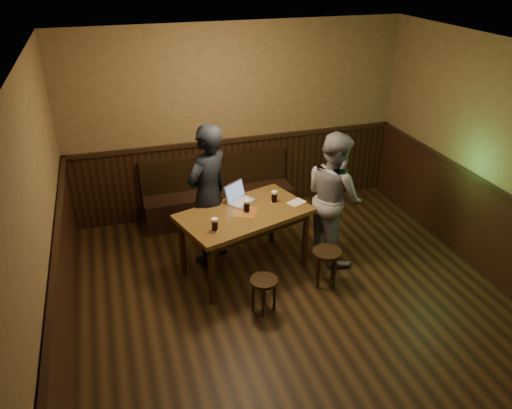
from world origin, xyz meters
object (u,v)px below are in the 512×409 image
object	(u,v)px
laptop	(239,197)
person_suit	(208,195)
stool_right	(327,258)
person_grey	(334,197)
pub_table	(244,220)
pint_mid	(247,206)
pint_left	(215,224)
bench	(218,198)
stool_left	(264,286)
pint_right	(274,197)

from	to	relation	value
laptop	person_suit	size ratio (longest dim) A/B	0.23
stool_right	laptop	xyz separation A→B (m)	(-0.84, 0.87, 0.52)
person_grey	stool_right	bearing A→B (deg)	142.72
pub_table	pint_mid	bearing A→B (deg)	-21.30
stool_right	person_suit	size ratio (longest dim) A/B	0.25
person_suit	stool_right	bearing A→B (deg)	106.18
pub_table	stool_right	xyz separation A→B (m)	(0.85, -0.59, -0.35)
pint_left	laptop	size ratio (longest dim) A/B	0.36
bench	pint_mid	bearing A→B (deg)	-88.89
pub_table	stool_left	bearing A→B (deg)	-109.31
stool_left	stool_right	world-z (taller)	stool_right
pint_left	pint_right	distance (m)	0.98
person_suit	person_grey	xyz separation A→B (m)	(1.54, -0.38, -0.07)
stool_right	pub_table	bearing A→B (deg)	145.38
laptop	stool_right	bearing A→B (deg)	-80.69
pint_right	person_suit	size ratio (longest dim) A/B	0.08
pint_right	person_suit	xyz separation A→B (m)	(-0.79, 0.25, 0.02)
pint_mid	laptop	size ratio (longest dim) A/B	0.36
pint_mid	person_suit	xyz separation A→B (m)	(-0.39, 0.39, 0.02)
bench	pub_table	world-z (taller)	bench
pint_mid	person_suit	world-z (taller)	person_suit
stool_left	person_grey	bearing A→B (deg)	35.25
pub_table	person_grey	distance (m)	1.19
pint_left	person_suit	bearing A→B (deg)	83.57
pub_table	stool_right	world-z (taller)	pub_table
pint_left	laptop	world-z (taller)	laptop
person_suit	pint_right	bearing A→B (deg)	127.58
stool_right	pint_mid	size ratio (longest dim) A/B	3.04
laptop	person_grey	xyz separation A→B (m)	(1.17, -0.27, -0.04)
pint_left	pint_mid	world-z (taller)	pint_mid
stool_right	person_suit	bearing A→B (deg)	141.14
stool_left	stool_right	xyz separation A→B (m)	(0.87, 0.25, 0.04)
bench	pint_left	size ratio (longest dim) A/B	14.41
pub_table	person_grey	size ratio (longest dim) A/B	1.02
bench	pint_right	distance (m)	1.51
pint_left	pint_right	xyz separation A→B (m)	(0.87, 0.46, -0.00)
pint_mid	pint_right	bearing A→B (deg)	19.41
stool_left	stool_right	size ratio (longest dim) A/B	0.90
laptop	pint_left	bearing A→B (deg)	-161.14
stool_left	laptop	world-z (taller)	laptop
stool_left	person_suit	bearing A→B (deg)	105.24
bench	laptop	size ratio (longest dim) A/B	5.12
pint_right	person_grey	distance (m)	0.77
stool_right	pint_mid	xyz separation A→B (m)	(-0.82, 0.59, 0.53)
pub_table	stool_left	xyz separation A→B (m)	(-0.02, -0.84, -0.38)
stool_right	person_suit	distance (m)	1.65
pint_mid	laptop	bearing A→B (deg)	93.69
laptop	person_grey	size ratio (longest dim) A/B	0.25
person_suit	person_grey	bearing A→B (deg)	131.34
bench	person_grey	size ratio (longest dim) A/B	1.28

